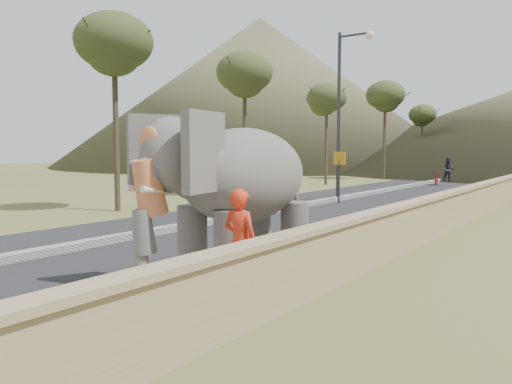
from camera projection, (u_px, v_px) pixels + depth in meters
ground at (229, 283)px, 9.39m from camera, size 160.00×160.00×0.00m
road at (286, 211)px, 20.39m from camera, size 7.00×120.00×0.03m
median at (286, 208)px, 20.39m from camera, size 0.35×120.00×0.22m
walkway at (407, 219)px, 17.49m from camera, size 3.00×120.00×0.15m
parapet at (456, 209)px, 16.49m from camera, size 0.30×120.00×1.10m
lamppost at (345, 99)px, 23.58m from camera, size 1.76×0.36×8.00m
signboard at (339, 168)px, 23.04m from camera, size 0.60×0.08×2.40m
hill_left at (260, 92)px, 75.04m from camera, size 60.00×60.00×22.00m
elephant_and_man at (245, 197)px, 9.65m from camera, size 2.53×4.28×2.94m
motorcyclist at (442, 175)px, 34.34m from camera, size 1.87×1.93×1.96m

